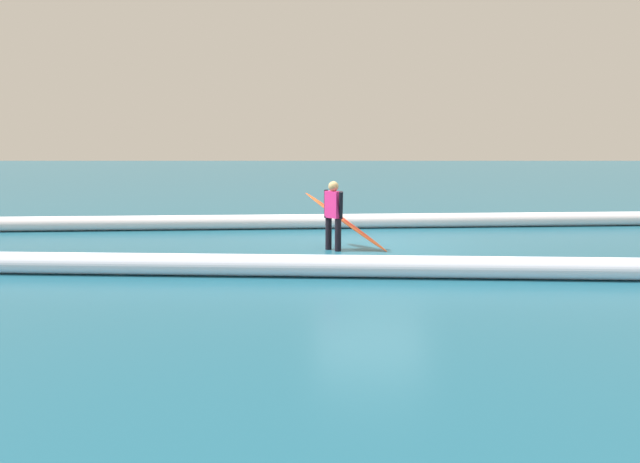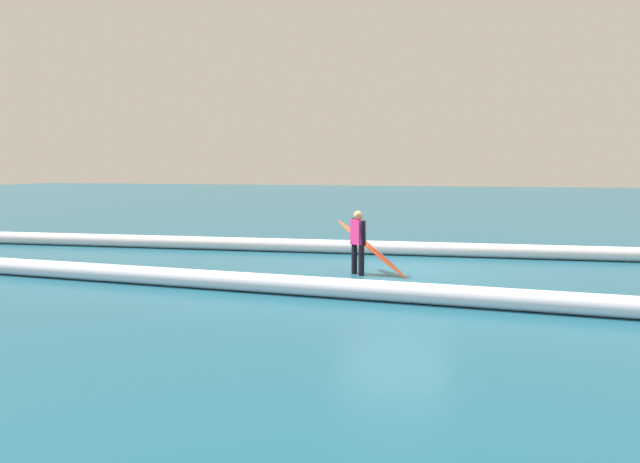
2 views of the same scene
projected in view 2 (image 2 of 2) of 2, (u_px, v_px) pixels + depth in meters
The scene contains 5 objects.
ground_plane at pixel (395, 275), 12.95m from camera, with size 124.11×124.11×0.00m, color #1A5268.
surfer at pixel (358, 239), 12.87m from camera, with size 0.40×0.55×1.51m.
surfboard at pixel (371, 248), 13.10m from camera, with size 1.92×1.14×1.24m.
wave_crest_foreground at pixel (347, 247), 16.10m from camera, with size 0.39×0.39×24.98m, color white.
wave_crest_midground at pixel (494, 298), 9.80m from camera, with size 0.39×0.39×25.26m, color white.
Camera 2 is at (-1.44, 12.78, 2.52)m, focal length 30.84 mm.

